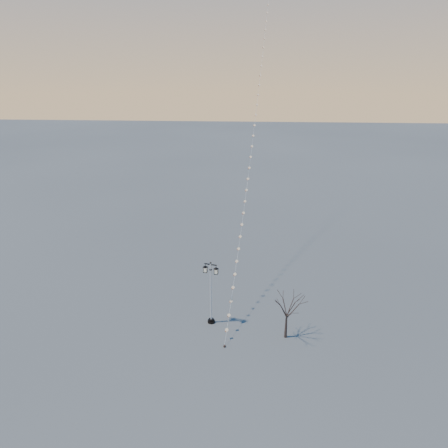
{
  "coord_description": "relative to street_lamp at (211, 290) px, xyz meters",
  "views": [
    {
      "loc": [
        3.12,
        -27.95,
        20.29
      ],
      "look_at": [
        0.62,
        5.72,
        8.01
      ],
      "focal_mm": 34.33,
      "sensor_mm": 36.0,
      "label": 1
    }
  ],
  "objects": [
    {
      "name": "ground",
      "position": [
        0.28,
        -3.19,
        -3.12
      ],
      "size": [
        300.0,
        300.0,
        0.0
      ],
      "primitive_type": "plane",
      "color": "#525354",
      "rests_on": "ground"
    },
    {
      "name": "street_lamp",
      "position": [
        0.0,
        0.0,
        0.0
      ],
      "size": [
        1.4,
        0.74,
        5.63
      ],
      "rotation": [
        0.0,
        0.0,
        -0.26
      ],
      "color": "black",
      "rests_on": "ground"
    },
    {
      "name": "bare_tree",
      "position": [
        6.16,
        -1.67,
        -0.52
      ],
      "size": [
        2.26,
        2.26,
        3.75
      ],
      "rotation": [
        0.0,
        0.0,
        0.29
      ],
      "color": "#31251F",
      "rests_on": "ground"
    },
    {
      "name": "kite_train",
      "position": [
        3.0,
        14.14,
        11.5
      ],
      "size": [
        3.86,
        35.55,
        29.5
      ],
      "rotation": [
        0.0,
        0.0,
        -0.12
      ],
      "color": "black",
      "rests_on": "ground"
    }
  ]
}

